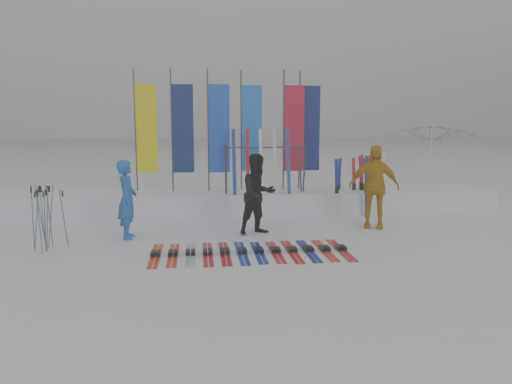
{
  "coord_description": "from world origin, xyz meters",
  "views": [
    {
      "loc": [
        -1.0,
        -8.57,
        2.49
      ],
      "look_at": [
        0.2,
        1.6,
        1.0
      ],
      "focal_mm": 35.0,
      "sensor_mm": 36.0,
      "label": 1
    }
  ],
  "objects": [
    {
      "name": "ground",
      "position": [
        0.0,
        0.0,
        0.0
      ],
      "size": [
        120.0,
        120.0,
        0.0
      ],
      "primitive_type": "plane",
      "color": "white",
      "rests_on": "ground"
    },
    {
      "name": "snow_bank",
      "position": [
        0.0,
        4.6,
        0.3
      ],
      "size": [
        14.0,
        1.6,
        0.6
      ],
      "primitive_type": "cube",
      "color": "white",
      "rests_on": "ground"
    },
    {
      "name": "person_blue",
      "position": [
        -2.48,
        2.0,
        0.83
      ],
      "size": [
        0.42,
        0.62,
        1.66
      ],
      "primitive_type": "imported",
      "rotation": [
        0.0,
        0.0,
        1.62
      ],
      "color": "blue",
      "rests_on": "ground"
    },
    {
      "name": "person_black",
      "position": [
        0.31,
        2.09,
        0.88
      ],
      "size": [
        1.05,
        0.95,
        1.76
      ],
      "primitive_type": "imported",
      "rotation": [
        0.0,
        0.0,
        0.42
      ],
      "color": "black",
      "rests_on": "ground"
    },
    {
      "name": "person_yellow",
      "position": [
        3.04,
        2.42,
        0.96
      ],
      "size": [
        1.22,
        0.83,
        1.93
      ],
      "primitive_type": "imported",
      "rotation": [
        0.0,
        0.0,
        -0.35
      ],
      "color": "#CF930D",
      "rests_on": "ground"
    },
    {
      "name": "tent_canopy",
      "position": [
        5.94,
        5.58,
        1.21
      ],
      "size": [
        3.17,
        3.21,
        2.43
      ],
      "primitive_type": "imported",
      "rotation": [
        0.0,
        0.0,
        0.22
      ],
      "color": "white",
      "rests_on": "ground"
    },
    {
      "name": "ski_row",
      "position": [
        -0.05,
        0.5,
        0.04
      ],
      "size": [
        3.67,
        1.69,
        0.07
      ],
      "color": "red",
      "rests_on": "ground"
    },
    {
      "name": "pole_cluster",
      "position": [
        -3.94,
        1.26,
        0.61
      ],
      "size": [
        0.64,
        0.78,
        1.26
      ],
      "color": "#595B60",
      "rests_on": "ground"
    },
    {
      "name": "feather_flags",
      "position": [
        -0.02,
        4.82,
        2.24
      ],
      "size": [
        4.97,
        0.3,
        3.2
      ],
      "color": "#383A3F",
      "rests_on": "ground"
    },
    {
      "name": "ski_rack",
      "position": [
        0.73,
        4.2,
        1.38
      ],
      "size": [
        2.04,
        0.8,
        1.23
      ],
      "color": "#383A3F",
      "rests_on": "ground"
    },
    {
      "name": "upright_skis",
      "position": [
        3.41,
        4.27,
        0.77
      ],
      "size": [
        1.51,
        1.05,
        1.69
      ],
      "color": "red",
      "rests_on": "ground"
    }
  ]
}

